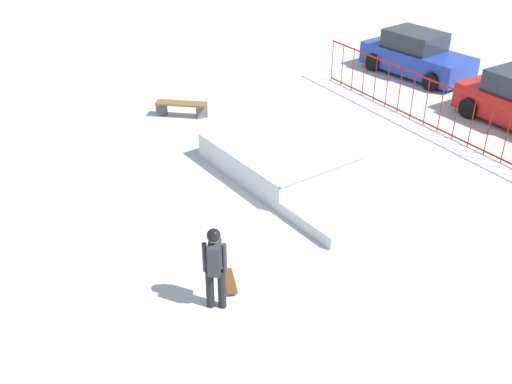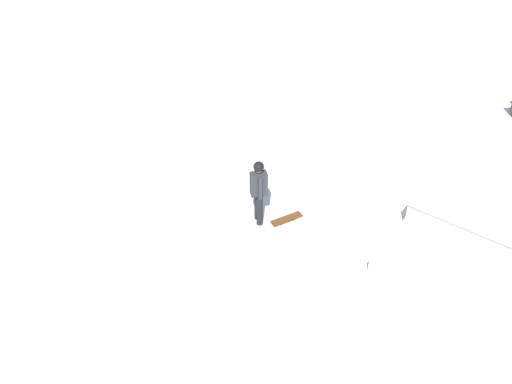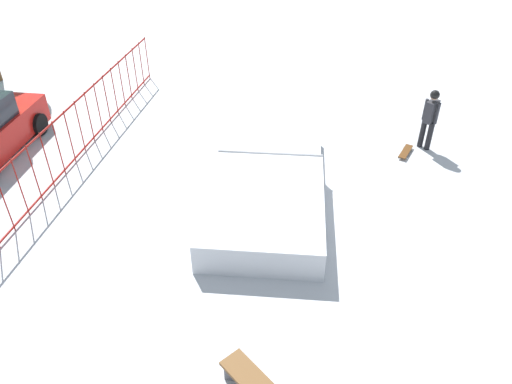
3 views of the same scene
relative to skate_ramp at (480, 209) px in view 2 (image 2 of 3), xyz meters
The scene contains 4 objects.
ground_plane 0.59m from the skate_ramp, 31.57° to the right, with size 60.00×60.00×0.00m, color #B7BABF.
skate_ramp is the anchor object (origin of this frame).
skater 5.32m from the skate_ramp, 43.28° to the right, with size 0.44×0.39×1.73m.
skateboard 4.61m from the skate_ramp, 43.02° to the right, with size 0.82×0.41×0.09m.
Camera 2 is at (10.68, 4.13, 9.13)m, focal length 40.35 mm.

